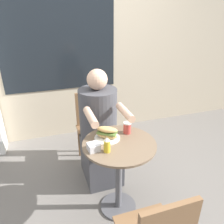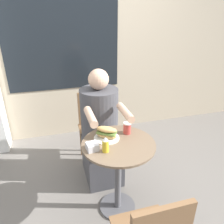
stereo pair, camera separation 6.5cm
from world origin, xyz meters
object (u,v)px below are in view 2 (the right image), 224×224
object	(u,v)px
seated_diner	(101,134)
condiment_bottle	(105,145)
sandwich_on_plate	(107,134)
cafe_table	(118,163)
drink_cup	(127,128)
diner_chair	(94,121)

from	to	relation	value
seated_diner	condiment_bottle	world-z (taller)	seated_diner
sandwich_on_plate	cafe_table	bearing A→B (deg)	-53.15
cafe_table	drink_cup	xyz separation A→B (m)	(0.12, 0.14, 0.26)
sandwich_on_plate	condiment_bottle	distance (m)	0.20
condiment_bottle	cafe_table	bearing A→B (deg)	32.91
seated_diner	condiment_bottle	distance (m)	0.67
seated_diner	drink_cup	xyz separation A→B (m)	(0.16, -0.39, 0.26)
condiment_bottle	drink_cup	bearing A→B (deg)	40.84
diner_chair	drink_cup	size ratio (longest dim) A/B	8.19
sandwich_on_plate	condiment_bottle	world-z (taller)	condiment_bottle
cafe_table	drink_cup	distance (m)	0.32
diner_chair	drink_cup	world-z (taller)	diner_chair
sandwich_on_plate	drink_cup	distance (m)	0.20
condiment_bottle	seated_diner	bearing A→B (deg)	80.68
drink_cup	condiment_bottle	world-z (taller)	condiment_bottle
drink_cup	condiment_bottle	bearing A→B (deg)	-139.16
diner_chair	condiment_bottle	bearing A→B (deg)	83.81
sandwich_on_plate	drink_cup	xyz separation A→B (m)	(0.20, 0.04, 0.01)
seated_diner	sandwich_on_plate	xyz separation A→B (m)	(-0.04, -0.42, 0.25)
cafe_table	diner_chair	xyz separation A→B (m)	(-0.03, 0.87, -0.01)
cafe_table	seated_diner	xyz separation A→B (m)	(-0.03, 0.52, -0.00)
seated_diner	sandwich_on_plate	world-z (taller)	seated_diner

